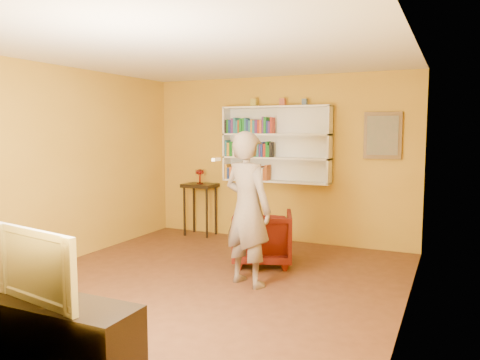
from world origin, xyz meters
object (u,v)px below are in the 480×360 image
television (46,264)px  person (247,209)px  bookshelf (277,145)px  tv_cabinet (49,334)px  console_table (200,193)px  armchair (263,237)px  ruby_lustre (200,173)px

television → person: bearing=86.4°
bookshelf → tv_cabinet: bearing=-91.6°
bookshelf → tv_cabinet: 4.85m
bookshelf → person: (0.46, -2.22, -0.68)m
bookshelf → console_table: (-1.36, -0.16, -0.85)m
bookshelf → person: bearing=-78.3°
bookshelf → console_table: bearing=-173.3°
bookshelf → armchair: bearing=-77.6°
ruby_lustre → tv_cabinet: ruby_lustre is taller
armchair → tv_cabinet: bearing=62.4°
tv_cabinet → television: size_ratio=1.55×
ruby_lustre → person: bearing=-48.6°
bookshelf → ruby_lustre: bookshelf is taller
armchair → tv_cabinet: size_ratio=0.53×
bookshelf → ruby_lustre: (-1.36, -0.16, -0.51)m
tv_cabinet → television: 0.55m
bookshelf → ruby_lustre: size_ratio=7.14×
armchair → person: person is taller
ruby_lustre → person: size_ratio=0.14×
person → television: bearing=95.0°
ruby_lustre → person: person is taller
ruby_lustre → television: bearing=-74.7°
bookshelf → television: (-0.13, -4.66, -0.77)m
armchair → television: (-0.42, -3.33, 0.46)m
armchair → television: 3.38m
person → tv_cabinet: 2.59m
console_table → ruby_lustre: 0.34m
bookshelf → person: 2.37m
bookshelf → television: size_ratio=1.84×
television → bookshelf: bearing=98.4°
bookshelf → television: bookshelf is taller
tv_cabinet → television: television is taller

